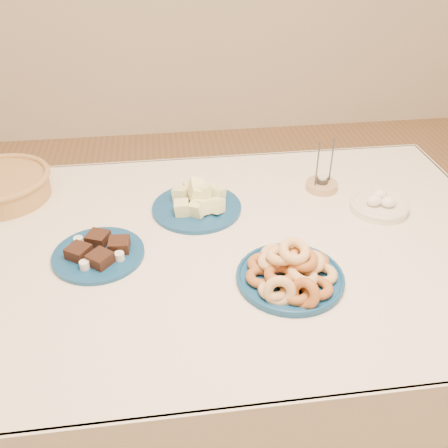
# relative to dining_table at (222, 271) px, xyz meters

# --- Properties ---
(ground) EXTENTS (5.00, 5.00, 0.00)m
(ground) POSITION_rel_dining_table_xyz_m (0.00, 0.00, -0.64)
(ground) COLOR #956C46
(ground) RESTS_ON ground
(dining_table) EXTENTS (1.71, 1.11, 0.75)m
(dining_table) POSITION_rel_dining_table_xyz_m (0.00, 0.00, 0.00)
(dining_table) COLOR brown
(dining_table) RESTS_ON ground
(donut_platter) EXTENTS (0.37, 0.37, 0.13)m
(donut_platter) POSITION_rel_dining_table_xyz_m (0.15, -0.19, 0.14)
(donut_platter) COLOR navy
(donut_platter) RESTS_ON dining_table
(melon_plate) EXTENTS (0.37, 0.37, 0.10)m
(melon_plate) POSITION_rel_dining_table_xyz_m (-0.05, 0.19, 0.13)
(melon_plate) COLOR navy
(melon_plate) RESTS_ON dining_table
(brownie_plate) EXTENTS (0.34, 0.34, 0.04)m
(brownie_plate) POSITION_rel_dining_table_xyz_m (-0.35, -0.02, 0.12)
(brownie_plate) COLOR navy
(brownie_plate) RESTS_ON dining_table
(wicker_basket) EXTENTS (0.42, 0.42, 0.09)m
(wicker_basket) POSITION_rel_dining_table_xyz_m (-0.68, 0.35, 0.15)
(wicker_basket) COLOR olive
(wicker_basket) RESTS_ON dining_table
(candle_holder) EXTENTS (0.14, 0.14, 0.18)m
(candle_holder) POSITION_rel_dining_table_xyz_m (0.38, 0.26, 0.12)
(candle_holder) COLOR #A6815C
(candle_holder) RESTS_ON dining_table
(egg_bowl) EXTENTS (0.20, 0.20, 0.06)m
(egg_bowl) POSITION_rel_dining_table_xyz_m (0.52, 0.11, 0.13)
(egg_bowl) COLOR silver
(egg_bowl) RESTS_ON dining_table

